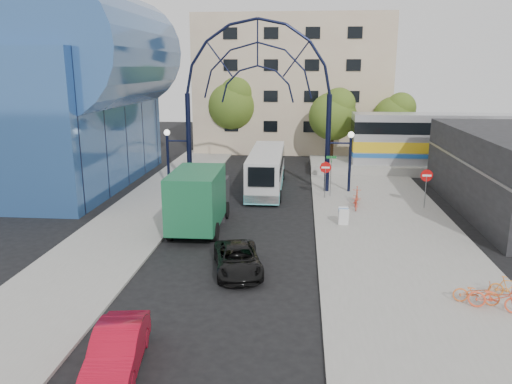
# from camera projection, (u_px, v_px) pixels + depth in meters

# --- Properties ---
(ground) EXTENTS (120.00, 120.00, 0.00)m
(ground) POSITION_uv_depth(u_px,v_px,m) (231.00, 263.00, 23.04)
(ground) COLOR black
(ground) RESTS_ON ground
(sidewalk_east) EXTENTS (8.00, 56.00, 0.12)m
(sidewalk_east) POSITION_uv_depth(u_px,v_px,m) (392.00, 239.00, 26.18)
(sidewalk_east) COLOR gray
(sidewalk_east) RESTS_ON ground
(plaza_west) EXTENTS (5.00, 50.00, 0.12)m
(plaza_west) POSITION_uv_depth(u_px,v_px,m) (136.00, 220.00, 29.40)
(plaza_west) COLOR gray
(plaza_west) RESTS_ON ground
(gateway_arch) EXTENTS (13.64, 0.44, 12.10)m
(gateway_arch) POSITION_uv_depth(u_px,v_px,m) (258.00, 71.00, 34.48)
(gateway_arch) COLOR black
(gateway_arch) RESTS_ON ground
(stop_sign) EXTENTS (0.80, 0.07, 2.50)m
(stop_sign) POSITION_uv_depth(u_px,v_px,m) (325.00, 171.00, 33.72)
(stop_sign) COLOR slate
(stop_sign) RESTS_ON sidewalk_east
(do_not_enter_sign) EXTENTS (0.76, 0.07, 2.48)m
(do_not_enter_sign) POSITION_uv_depth(u_px,v_px,m) (426.00, 179.00, 31.24)
(do_not_enter_sign) COLOR slate
(do_not_enter_sign) RESTS_ON sidewalk_east
(street_name_sign) EXTENTS (0.70, 0.70, 2.80)m
(street_name_sign) POSITION_uv_depth(u_px,v_px,m) (331.00, 167.00, 34.23)
(street_name_sign) COLOR slate
(street_name_sign) RESTS_ON sidewalk_east
(sandwich_board) EXTENTS (0.55, 0.61, 0.99)m
(sandwich_board) POSITION_uv_depth(u_px,v_px,m) (344.00, 214.00, 28.14)
(sandwich_board) COLOR white
(sandwich_board) RESTS_ON sidewalk_east
(transit_hall) EXTENTS (16.50, 18.00, 14.50)m
(transit_hall) POSITION_uv_depth(u_px,v_px,m) (55.00, 96.00, 37.25)
(transit_hall) COLOR #315997
(transit_hall) RESTS_ON ground
(commercial_block_east) EXTENTS (6.00, 16.00, 5.00)m
(commercial_block_east) POSITION_uv_depth(u_px,v_px,m) (510.00, 173.00, 30.67)
(commercial_block_east) COLOR black
(commercial_block_east) RESTS_ON ground
(apartment_block) EXTENTS (20.00, 12.10, 14.00)m
(apartment_block) POSITION_uv_depth(u_px,v_px,m) (292.00, 84.00, 54.93)
(apartment_block) COLOR #C9A98B
(apartment_block) RESTS_ON ground
(train_platform) EXTENTS (32.00, 5.00, 0.80)m
(train_platform) POSITION_uv_depth(u_px,v_px,m) (500.00, 169.00, 42.42)
(train_platform) COLOR gray
(train_platform) RESTS_ON ground
(train_car) EXTENTS (25.10, 3.05, 4.20)m
(train_car) POSITION_uv_depth(u_px,v_px,m) (503.00, 140.00, 41.81)
(train_car) COLOR #B7B7BC
(train_car) RESTS_ON train_platform
(tree_north_a) EXTENTS (4.48, 4.48, 7.00)m
(tree_north_a) POSITION_uv_depth(u_px,v_px,m) (334.00, 114.00, 46.42)
(tree_north_a) COLOR #382314
(tree_north_a) RESTS_ON ground
(tree_north_b) EXTENTS (5.12, 5.12, 8.00)m
(tree_north_b) POSITION_uv_depth(u_px,v_px,m) (234.00, 103.00, 51.01)
(tree_north_b) COLOR #382314
(tree_north_b) RESTS_ON ground
(tree_north_c) EXTENTS (4.16, 4.16, 6.50)m
(tree_north_c) POSITION_uv_depth(u_px,v_px,m) (396.00, 116.00, 47.90)
(tree_north_c) COLOR #382314
(tree_north_c) RESTS_ON ground
(city_bus) EXTENTS (2.52, 10.43, 2.85)m
(city_bus) POSITION_uv_depth(u_px,v_px,m) (267.00, 169.00, 36.74)
(city_bus) COLOR silver
(city_bus) RESTS_ON ground
(green_truck) EXTENTS (2.74, 6.87, 3.45)m
(green_truck) POSITION_uv_depth(u_px,v_px,m) (200.00, 198.00, 27.71)
(green_truck) COLOR black
(green_truck) RESTS_ON ground
(black_suv) EXTENTS (2.81, 4.54, 1.17)m
(black_suv) POSITION_uv_depth(u_px,v_px,m) (238.00, 259.00, 21.95)
(black_suv) COLOR black
(black_suv) RESTS_ON ground
(red_sedan) EXTENTS (1.93, 4.11, 1.30)m
(red_sedan) POSITION_uv_depth(u_px,v_px,m) (117.00, 350.00, 14.82)
(red_sedan) COLOR #B00A21
(red_sedan) RESTS_ON ground
(bike_near_a) EXTENTS (0.61, 1.56, 0.81)m
(bike_near_a) POSITION_uv_depth(u_px,v_px,m) (356.00, 203.00, 31.36)
(bike_near_a) COLOR #E5422D
(bike_near_a) RESTS_ON sidewalk_east
(bike_near_b) EXTENTS (0.69, 1.84, 1.08)m
(bike_near_b) POSITION_uv_depth(u_px,v_px,m) (357.00, 195.00, 32.61)
(bike_near_b) COLOR #CE4629
(bike_near_b) RESTS_ON sidewalk_east
(bike_far_a) EXTENTS (1.99, 1.22, 0.99)m
(bike_far_a) POSITION_uv_depth(u_px,v_px,m) (496.00, 298.00, 18.23)
(bike_far_a) COLOR #F75631
(bike_far_a) RESTS_ON sidewalk_east
(bike_far_b) EXTENTS (1.53, 0.73, 0.89)m
(bike_far_b) POSITION_uv_depth(u_px,v_px,m) (509.00, 287.00, 19.20)
(bike_far_b) COLOR orange
(bike_far_b) RESTS_ON sidewalk_east
(bike_far_c) EXTENTS (1.74, 0.92, 0.87)m
(bike_far_c) POSITION_uv_depth(u_px,v_px,m) (476.00, 293.00, 18.75)
(bike_far_c) COLOR orange
(bike_far_c) RESTS_ON sidewalk_east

